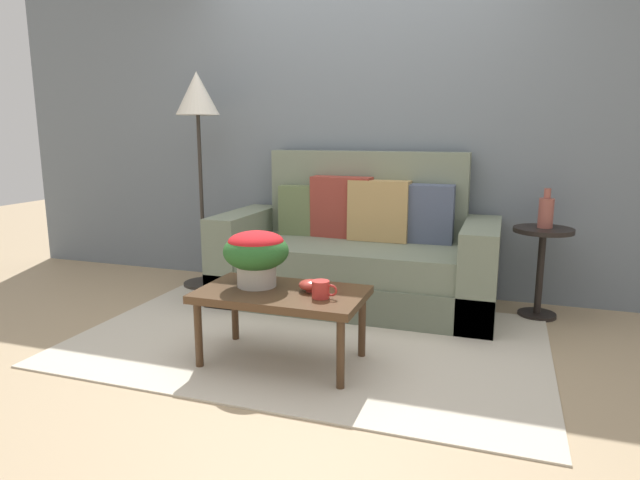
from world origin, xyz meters
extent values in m
plane|color=tan|center=(0.00, 0.00, 0.00)|extent=(14.00, 14.00, 0.00)
cube|color=slate|center=(0.00, 1.34, 1.30)|extent=(6.40, 0.12, 2.60)
cube|color=beige|center=(0.00, 0.06, 0.01)|extent=(2.77, 1.78, 0.01)
cube|color=#626B59|center=(0.07, 0.81, 0.13)|extent=(1.98, 0.86, 0.25)
cube|color=slate|center=(0.07, 0.79, 0.36)|extent=(1.51, 0.77, 0.21)
cube|color=slate|center=(0.07, 1.16, 0.66)|extent=(1.51, 0.15, 0.87)
cube|color=slate|center=(-0.80, 0.81, 0.32)|extent=(0.24, 0.86, 0.65)
cube|color=slate|center=(0.95, 0.81, 0.32)|extent=(0.24, 0.86, 0.65)
cube|color=tan|center=(0.21, 1.00, 0.68)|extent=(0.44, 0.19, 0.44)
cube|color=#607047|center=(-0.39, 1.02, 0.65)|extent=(0.39, 0.16, 0.38)
cube|color=#4C5670|center=(0.53, 1.01, 0.67)|extent=(0.42, 0.15, 0.42)
cube|color=#93382D|center=(-0.08, 1.02, 0.69)|extent=(0.47, 0.18, 0.46)
cylinder|color=#442D1B|center=(-0.42, -0.50, 0.18)|extent=(0.04, 0.04, 0.37)
cylinder|color=#442D1B|center=(0.37, -0.50, 0.18)|extent=(0.04, 0.04, 0.37)
cylinder|color=#442D1B|center=(-0.42, -0.09, 0.18)|extent=(0.04, 0.04, 0.37)
cylinder|color=#442D1B|center=(0.37, -0.09, 0.18)|extent=(0.04, 0.04, 0.37)
cube|color=#4C331E|center=(-0.03, -0.29, 0.39)|extent=(0.89, 0.52, 0.04)
cylinder|color=black|center=(1.33, 0.97, 0.01)|extent=(0.25, 0.25, 0.03)
cylinder|color=black|center=(1.33, 0.97, 0.31)|extent=(0.05, 0.05, 0.56)
cylinder|color=black|center=(1.33, 0.97, 0.60)|extent=(0.39, 0.39, 0.03)
cylinder|color=#2D2823|center=(-1.22, 0.91, 0.01)|extent=(0.34, 0.34, 0.03)
cylinder|color=#2D2823|center=(-1.22, 0.91, 0.70)|extent=(0.03, 0.03, 1.34)
cone|color=beige|center=(-1.22, 0.91, 1.53)|extent=(0.34, 0.34, 0.33)
cylinder|color=#B7B2A8|center=(-0.19, -0.26, 0.48)|extent=(0.21, 0.21, 0.13)
ellipsoid|color=#286028|center=(-0.19, -0.26, 0.61)|extent=(0.36, 0.36, 0.21)
ellipsoid|color=red|center=(-0.19, -0.26, 0.66)|extent=(0.30, 0.30, 0.11)
cylinder|color=red|center=(0.21, -0.35, 0.46)|extent=(0.09, 0.09, 0.09)
torus|color=red|center=(0.27, -0.35, 0.46)|extent=(0.06, 0.01, 0.06)
cylinder|color=#B2382D|center=(0.13, -0.26, 0.42)|extent=(0.05, 0.05, 0.02)
ellipsoid|color=#B2382D|center=(0.13, -0.26, 0.45)|extent=(0.13, 0.13, 0.06)
cylinder|color=#934C42|center=(1.34, 0.99, 0.72)|extent=(0.10, 0.10, 0.20)
cylinder|color=#934C42|center=(1.34, 0.99, 0.85)|extent=(0.04, 0.04, 0.07)
camera|label=1|loc=(1.08, -2.90, 1.25)|focal=30.77mm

